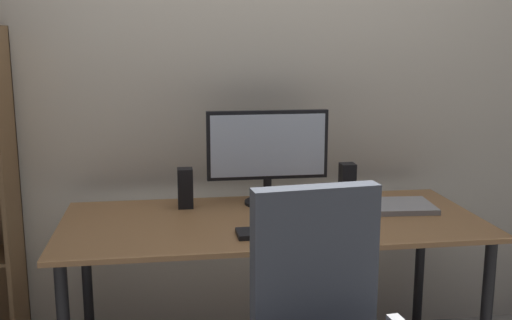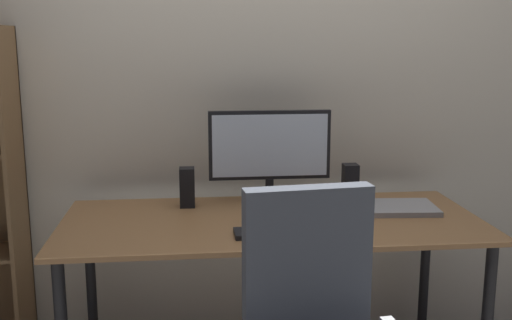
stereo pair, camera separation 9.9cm
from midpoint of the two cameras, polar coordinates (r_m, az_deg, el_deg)
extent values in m
cube|color=beige|center=(2.89, -1.29, 8.31)|extent=(6.40, 0.10, 2.60)
cube|color=olive|center=(2.46, 0.35, -5.72)|extent=(1.67, 0.74, 0.02)
cylinder|color=black|center=(2.88, -16.38, -11.41)|extent=(0.04, 0.04, 0.72)
cylinder|color=black|center=(3.07, 14.07, -9.86)|extent=(0.04, 0.04, 0.72)
cylinder|color=black|center=(2.68, 0.01, -3.95)|extent=(0.20, 0.20, 0.01)
cylinder|color=black|center=(2.67, 0.01, -2.79)|extent=(0.04, 0.04, 0.10)
cube|color=black|center=(2.62, 0.01, 1.41)|extent=(0.52, 0.03, 0.30)
cube|color=silver|center=(2.61, 0.06, 1.36)|extent=(0.49, 0.01, 0.27)
cube|color=black|center=(2.27, 0.62, -6.74)|extent=(0.29, 0.12, 0.02)
cube|color=black|center=(2.31, 5.88, -6.29)|extent=(0.07, 0.11, 0.03)
cylinder|color=white|center=(2.47, 3.34, -4.23)|extent=(0.08, 0.08, 0.10)
cube|color=white|center=(2.48, 4.48, -4.06)|extent=(0.02, 0.01, 0.06)
cube|color=#99999E|center=(2.66, 11.71, -4.23)|extent=(0.34, 0.25, 0.02)
cube|color=black|center=(2.62, -7.68, -2.61)|extent=(0.06, 0.07, 0.17)
cube|color=black|center=(2.72, 7.47, -2.08)|extent=(0.06, 0.07, 0.17)
cube|color=#474C56|center=(1.94, 4.02, -9.97)|extent=(0.41, 0.11, 0.52)
cube|color=brown|center=(2.84, -22.71, -3.88)|extent=(0.02, 0.28, 1.50)
camera|label=1|loc=(0.05, -91.17, -0.23)|focal=42.96mm
camera|label=2|loc=(0.05, 88.83, 0.23)|focal=42.96mm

